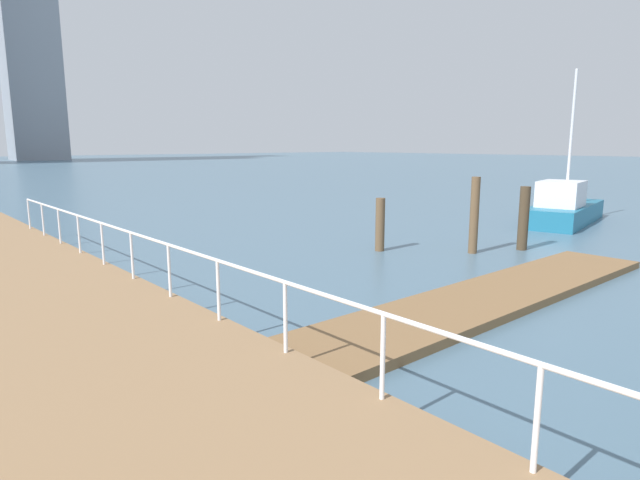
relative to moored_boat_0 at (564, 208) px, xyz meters
name	(u,v)px	position (x,y,z in m)	size (l,w,h in m)	color
ground_plane	(164,245)	(-15.13, 6.62, -0.66)	(300.00, 300.00, 0.00)	slate
floating_dock	(488,298)	(-12.66, -4.20, -0.57)	(11.94, 2.00, 0.18)	olive
boardwalk_railing	(249,283)	(-18.28, -3.41, 0.59)	(0.06, 28.24, 1.08)	white
dock_piling_0	(524,218)	(-6.72, -1.75, 0.36)	(0.32, 0.32, 2.05)	#473826
dock_piling_1	(474,215)	(-8.39, -1.01, 0.53)	(0.27, 0.27, 2.39)	brown
dock_piling_2	(380,225)	(-10.32, 1.15, 0.19)	(0.30, 0.30, 1.70)	brown
moored_boat_0	(564,208)	(0.00, 0.00, 0.00)	(6.56, 3.26, 6.44)	#1E6B8C
skyline_tower_3	(27,23)	(6.63, 114.83, 26.92)	(10.08, 11.53, 55.17)	#8C939E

